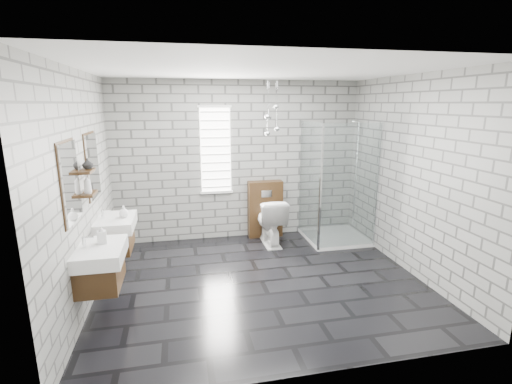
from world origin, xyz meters
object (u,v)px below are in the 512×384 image
object	(u,v)px
vanity_right	(113,225)
cistern_panel	(265,209)
toilet	(270,221)
vanity_left	(97,255)
shower_enclosure	(333,213)

from	to	relation	value
vanity_right	cistern_panel	distance (m)	2.64
vanity_right	toilet	distance (m)	2.51
toilet	vanity_right	bearing A→B (deg)	18.89
vanity_left	cistern_panel	size ratio (longest dim) A/B	1.57
shower_enclosure	toilet	world-z (taller)	shower_enclosure
toilet	shower_enclosure	bearing A→B (deg)	172.60
toilet	vanity_left	bearing A→B (deg)	38.00
cistern_panel	toilet	distance (m)	0.39
vanity_left	cistern_panel	world-z (taller)	vanity_left
cistern_panel	shower_enclosure	distance (m)	1.18
vanity_left	toilet	size ratio (longest dim) A/B	1.98
toilet	cistern_panel	bearing A→B (deg)	-89.92
shower_enclosure	toilet	xyz separation A→B (m)	(-1.06, 0.14, -0.11)
vanity_left	toilet	world-z (taller)	vanity_left
vanity_left	toilet	distance (m)	3.00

